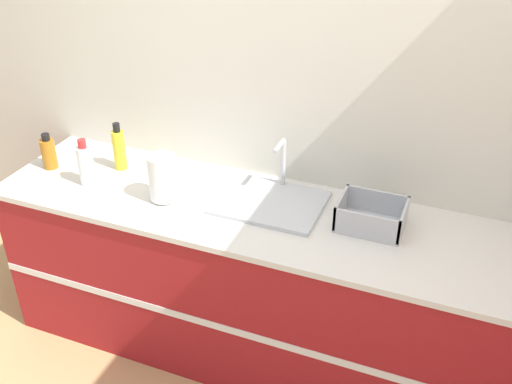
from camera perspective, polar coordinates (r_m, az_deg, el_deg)
wall_back at (r=2.92m, az=2.57°, el=8.71°), size 4.95×0.06×2.60m
counter_cabinet at (r=3.07m, az=-0.12°, el=-8.70°), size 2.58×0.69×0.89m
sink at (r=2.84m, az=1.41°, el=-0.80°), size 0.50×0.39×0.27m
paper_towel_roll at (r=2.85m, az=-8.94°, el=1.33°), size 0.13×0.13×0.23m
dish_rack at (r=2.71m, az=10.90°, el=-2.41°), size 0.29×0.23×0.13m
bottle_amber at (r=3.30m, az=-19.14°, el=3.54°), size 0.08×0.08×0.19m
bottle_yellow at (r=3.17m, az=-12.90°, el=4.03°), size 0.06×0.06×0.26m
bottle_white_spray at (r=3.08m, az=-15.94°, el=2.54°), size 0.07×0.07×0.24m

